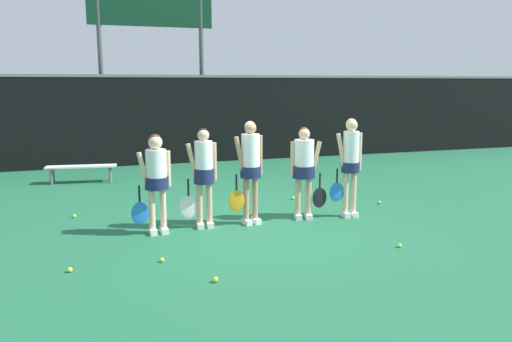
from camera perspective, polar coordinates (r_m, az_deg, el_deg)
name	(u,v)px	position (r m, az deg, el deg)	size (l,w,h in m)	color
ground_plane	(258,224)	(8.80, 0.22, -6.02)	(140.00, 140.00, 0.00)	#216642
fence_windscreen	(185,119)	(15.39, -8.11, 5.90)	(60.00, 0.08, 2.68)	black
scoreboard	(151,23)	(16.22, -11.89, 16.21)	(3.77, 0.15, 5.40)	#515156
bench_courtside	(81,168)	(13.02, -19.34, 0.32)	(1.70, 0.56, 0.42)	silver
player_0	(156,175)	(8.18, -11.36, -0.47)	(0.66, 0.38, 1.63)	beige
player_1	(203,170)	(8.41, -6.03, 0.07)	(0.65, 0.35, 1.69)	tan
player_2	(250,164)	(8.57, -0.67, 0.82)	(0.64, 0.36, 1.79)	tan
player_3	(304,165)	(8.95, 5.53, 0.67)	(0.67, 0.41, 1.66)	tan
player_4	(350,159)	(9.21, 10.72, 1.32)	(0.62, 0.33, 1.81)	beige
tennis_ball_0	(215,279)	(6.33, -4.67, -12.25)	(0.07, 0.07, 0.07)	#CCE033
tennis_ball_1	(293,198)	(10.58, 4.26, -3.10)	(0.07, 0.07, 0.07)	#CCE033
tennis_ball_2	(380,202)	(10.49, 13.94, -3.50)	(0.06, 0.06, 0.06)	#CCE033
tennis_ball_3	(74,216)	(9.74, -20.04, -4.86)	(0.07, 0.07, 0.07)	#CCE033
tennis_ball_4	(346,195)	(10.99, 10.22, -2.75)	(0.07, 0.07, 0.07)	#CCE033
tennis_ball_5	(70,270)	(7.05, -20.51, -10.53)	(0.07, 0.07, 0.07)	#CCE033
tennis_ball_6	(400,245)	(7.85, 16.10, -8.18)	(0.06, 0.06, 0.06)	#CCE033
tennis_ball_7	(354,191)	(11.47, 11.10, -2.22)	(0.07, 0.07, 0.07)	#CCE033
tennis_ball_8	(162,260)	(7.08, -10.70, -9.96)	(0.06, 0.06, 0.06)	#CCE033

